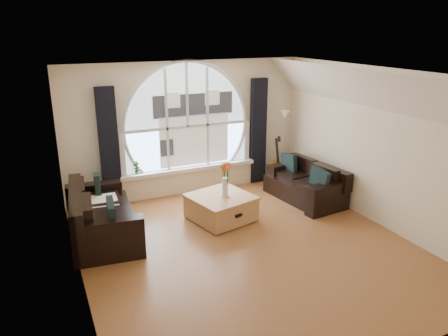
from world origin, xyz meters
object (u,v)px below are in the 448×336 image
sofa_left (102,214)px  coffee_chest (221,207)px  sofa_right (305,181)px  floor_lamp (284,147)px  vase_flowers (225,176)px  guitar (276,158)px  potted_plant (136,168)px

sofa_left → coffee_chest: size_ratio=1.88×
sofa_right → coffee_chest: (-1.91, -0.17, -0.15)m
sofa_left → coffee_chest: 2.06m
sofa_right → floor_lamp: (0.20, 1.15, 0.40)m
vase_flowers → guitar: (1.90, 1.44, -0.32)m
vase_flowers → floor_lamp: floor_lamp is taller
sofa_left → vase_flowers: 2.17m
coffee_chest → vase_flowers: (0.06, -0.05, 0.60)m
sofa_left → floor_lamp: 4.32m
coffee_chest → vase_flowers: bearing=-53.8°
vase_flowers → floor_lamp: (2.04, 1.37, -0.05)m
vase_flowers → potted_plant: bearing=127.4°
floor_lamp → guitar: bearing=153.3°
guitar → sofa_left: bearing=-165.1°
coffee_chest → vase_flowers: 0.60m
floor_lamp → guitar: size_ratio=1.51×
floor_lamp → potted_plant: 3.26m
floor_lamp → guitar: floor_lamp is taller
sofa_left → vase_flowers: bearing=-0.7°
sofa_left → vase_flowers: size_ratio=2.73×
vase_flowers → guitar: 2.40m
floor_lamp → potted_plant: size_ratio=6.04×
floor_lamp → potted_plant: (-3.25, 0.22, -0.12)m
vase_flowers → potted_plant: size_ratio=2.64×
vase_flowers → floor_lamp: 2.46m
sofa_right → coffee_chest: sofa_right is taller
sofa_left → vase_flowers: (2.11, -0.24, 0.45)m
sofa_left → floor_lamp: floor_lamp is taller
floor_lamp → guitar: (-0.15, 0.07, -0.27)m
sofa_right → floor_lamp: bearing=73.4°
sofa_left → sofa_right: sofa_left is taller
vase_flowers → guitar: vase_flowers is taller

